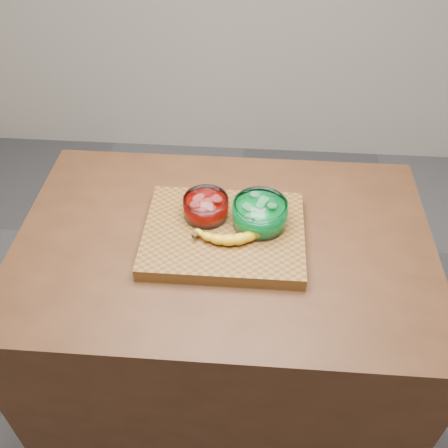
{
  "coord_description": "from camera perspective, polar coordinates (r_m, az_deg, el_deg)",
  "views": [
    {
      "loc": [
        0.08,
        -1.0,
        1.91
      ],
      "look_at": [
        0.0,
        0.0,
        0.96
      ],
      "focal_mm": 40.0,
      "sensor_mm": 36.0,
      "label": 1
    }
  ],
  "objects": [
    {
      "name": "bowl_green",
      "position": [
        1.4,
        4.11,
        1.17
      ],
      "size": [
        0.15,
        0.15,
        0.07
      ],
      "color": "white",
      "rests_on": "cutting_board"
    },
    {
      "name": "ground",
      "position": [
        2.16,
        0.0,
        -18.79
      ],
      "size": [
        3.5,
        3.5,
        0.0
      ],
      "primitive_type": "plane",
      "color": "#525256",
      "rests_on": "ground"
    },
    {
      "name": "counter",
      "position": [
        1.78,
        0.0,
        -12.02
      ],
      "size": [
        1.2,
        0.8,
        0.9
      ],
      "primitive_type": "cube",
      "color": "#472815",
      "rests_on": "ground"
    },
    {
      "name": "banana",
      "position": [
        1.38,
        1.09,
        -0.51
      ],
      "size": [
        0.24,
        0.15,
        0.04
      ],
      "primitive_type": null,
      "color": "gold",
      "rests_on": "cutting_board"
    },
    {
      "name": "bowl_red",
      "position": [
        1.43,
        -2.08,
        1.98
      ],
      "size": [
        0.13,
        0.13,
        0.06
      ],
      "color": "white",
      "rests_on": "cutting_board"
    },
    {
      "name": "cutting_board",
      "position": [
        1.42,
        0.0,
        -1.18
      ],
      "size": [
        0.45,
        0.35,
        0.04
      ],
      "primitive_type": "cube",
      "color": "brown",
      "rests_on": "counter"
    }
  ]
}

